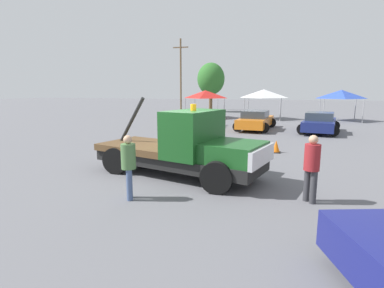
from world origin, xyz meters
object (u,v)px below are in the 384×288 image
person_near_truck (312,164)px  parked_car_orange (256,120)px  canopy_tent_white (264,94)px  canopy_tent_red (205,94)px  parked_car_olive (196,119)px  canopy_tent_blue (341,94)px  tree_left (211,79)px  utility_pole (181,73)px  person_at_hood (129,163)px  traffic_cone (276,147)px  tow_truck (186,148)px  parked_car_navy (319,123)px

person_near_truck → parked_car_orange: bearing=-123.5°
canopy_tent_white → canopy_tent_red: bearing=-173.7°
canopy_tent_red → parked_car_olive: bearing=-80.1°
parked_car_orange → canopy_tent_blue: size_ratio=1.60×
canopy_tent_red → tree_left: 8.94m
canopy_tent_white → utility_pole: utility_pole is taller
person_at_hood → canopy_tent_red: 22.82m
parked_car_olive → canopy_tent_red: bearing=17.3°
canopy_tent_blue → traffic_cone: 17.13m
tow_truck → parked_car_orange: tow_truck is taller
person_near_truck → person_at_hood: 4.51m
parked_car_navy → canopy_tent_red: size_ratio=1.47×
person_near_truck → parked_car_olive: (-6.80, 13.09, -0.32)m
tree_left → traffic_cone: 25.85m
person_at_hood → tree_left: size_ratio=0.27×
person_at_hood → utility_pole: utility_pole is taller
parked_car_navy → utility_pole: 26.01m
person_at_hood → canopy_tent_white: (1.70, 23.06, 1.45)m
parked_car_orange → tree_left: tree_left is taller
parked_car_olive → parked_car_navy: bearing=-80.7°
person_near_truck → traffic_cone: (-0.98, 5.96, -0.72)m
person_near_truck → parked_car_navy: size_ratio=0.35×
tow_truck → parked_car_olive: tow_truck is taller
tree_left → traffic_cone: tree_left is taller
parked_car_olive → traffic_cone: (5.82, -7.13, -0.39)m
tow_truck → canopy_tent_red: canopy_tent_red is taller
parked_car_olive → tree_left: 17.47m
tow_truck → canopy_tent_blue: (7.70, 20.92, 1.45)m
tow_truck → parked_car_navy: (5.14, 12.11, -0.27)m
tow_truck → utility_pole: utility_pole is taller
parked_car_olive → parked_car_orange: (4.18, 0.68, 0.00)m
person_at_hood → canopy_tent_blue: 24.83m
parked_car_olive → traffic_cone: size_ratio=9.14×
parked_car_orange → parked_car_navy: same height
parked_car_olive → tree_left: bearing=17.4°
parked_car_orange → tree_left: bearing=29.5°
canopy_tent_white → tree_left: size_ratio=0.53×
person_near_truck → traffic_cone: person_near_truck is taller
person_near_truck → traffic_cone: size_ratio=3.06×
tow_truck → parked_car_navy: 13.16m
canopy_tent_red → tree_left: bearing=100.2°
parked_car_olive → canopy_tent_blue: 14.28m
utility_pole → parked_car_navy: bearing=-50.1°
canopy_tent_white → person_near_truck: bearing=-83.1°
person_near_truck → canopy_tent_red: size_ratio=0.52×
canopy_tent_blue → parked_car_olive: bearing=-140.1°
canopy_tent_red → canopy_tent_white: size_ratio=0.99×
parked_car_navy → tree_left: 20.36m
canopy_tent_red → traffic_cone: 17.12m
parked_car_navy → traffic_cone: parked_car_navy is taller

